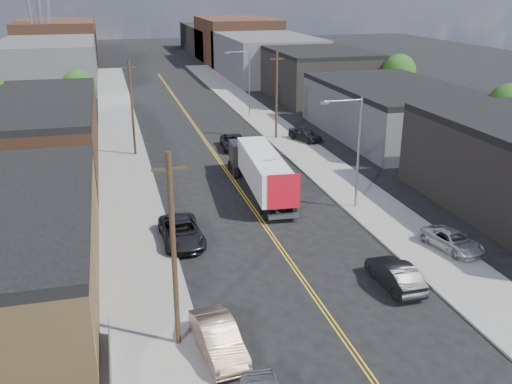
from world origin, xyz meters
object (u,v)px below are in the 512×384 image
car_right_lot_a (452,241)px  semi_truck (259,168)px  car_ahead_truck (233,142)px  car_left_c (182,232)px  car_left_b (218,338)px  car_right_oncoming (395,274)px  car_right_lot_c (305,134)px

car_right_lot_a → semi_truck: bearing=110.0°
car_ahead_truck → car_left_c: bearing=-106.2°
car_left_b → car_right_oncoming: (11.40, 3.80, -0.03)m
car_left_b → car_ahead_truck: (8.80, 36.13, -0.08)m
car_left_c → car_right_lot_c: bearing=52.1°
car_right_lot_c → car_ahead_truck: size_ratio=0.84×
car_left_c → car_right_lot_c: (17.40, 23.75, 0.11)m
car_right_lot_a → car_right_lot_c: 29.77m
semi_truck → car_left_b: size_ratio=2.97×
semi_truck → car_left_c: size_ratio=2.54×
semi_truck → car_left_c: semi_truck is taller
car_right_lot_c → car_ahead_truck: car_right_lot_c is taller
car_right_lot_a → car_ahead_truck: bearing=93.9°
semi_truck → car_right_lot_a: (9.50, -14.85, -1.39)m
semi_truck → car_right_lot_c: (9.50, 14.92, -1.27)m
car_left_b → car_left_c: car_left_b is taller
car_right_oncoming → car_right_lot_a: (6.00, 3.36, 0.00)m
semi_truck → car_right_lot_a: size_ratio=3.22×
car_left_b → car_ahead_truck: bearing=70.3°
car_left_b → car_ahead_truck: 37.19m
car_right_lot_c → car_right_lot_a: bearing=-110.9°
semi_truck → car_right_lot_c: semi_truck is taller
semi_truck → car_right_lot_a: bearing=-53.5°
car_left_c → semi_truck: bearing=46.5°
car_right_lot_a → car_ahead_truck: size_ratio=0.86×
car_left_b → car_left_c: size_ratio=0.86×
car_left_c → car_right_lot_a: 18.41m
car_right_oncoming → car_ahead_truck: car_right_oncoming is taller
car_left_b → car_right_lot_c: size_ratio=1.11×
semi_truck → car_left_c: (-7.90, -8.83, -1.38)m
car_right_lot_a → car_ahead_truck: (-8.60, 28.97, -0.05)m
car_left_b → car_left_c: bearing=83.9°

